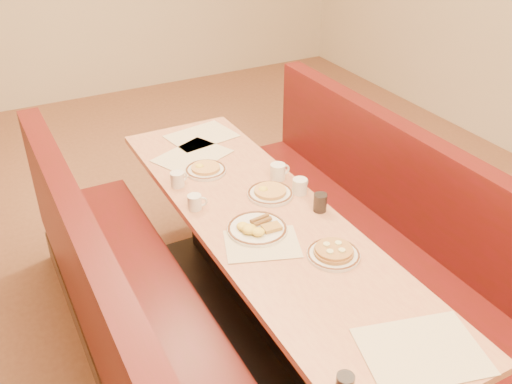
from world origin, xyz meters
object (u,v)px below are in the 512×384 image
pancake_plate (334,253)px  coffee_mug_c (278,171)px  coffee_mug_b (195,202)px  diner_table (265,277)px  booth_right (375,241)px  booth_left (133,325)px  eggs_plate (257,228)px  soda_tumbler_mid (320,203)px  coffee_mug_d (178,179)px  coffee_mug_a (300,186)px

pancake_plate → coffee_mug_c: size_ratio=2.04×
coffee_mug_b → coffee_mug_c: size_ratio=0.84×
diner_table → booth_right: bearing=0.0°
pancake_plate → booth_left: bearing=154.4°
eggs_plate → coffee_mug_c: size_ratio=2.45×
pancake_plate → soda_tumbler_mid: (0.16, 0.35, 0.03)m
booth_left → coffee_mug_c: bearing=18.1°
booth_right → eggs_plate: size_ratio=8.56×
pancake_plate → coffee_mug_d: coffee_mug_d is taller
soda_tumbler_mid → coffee_mug_c: bearing=93.6°
booth_right → eggs_plate: bearing=-174.9°
coffee_mug_b → coffee_mug_a: bearing=9.3°
booth_left → pancake_plate: booth_left is taller
eggs_plate → coffee_mug_b: (-0.18, 0.33, 0.02)m
coffee_mug_c → soda_tumbler_mid: soda_tumbler_mid is taller
coffee_mug_b → coffee_mug_c: 0.53m
coffee_mug_d → booth_right: bearing=-42.3°
diner_table → coffee_mug_d: coffee_mug_d is taller
soda_tumbler_mid → coffee_mug_b: bearing=150.4°
coffee_mug_a → coffee_mug_b: bearing=146.7°
diner_table → pancake_plate: (0.12, -0.41, 0.39)m
booth_right → coffee_mug_b: bearing=165.9°
coffee_mug_d → coffee_mug_c: bearing=-35.1°
diner_table → booth_left: bearing=180.0°
diner_table → coffee_mug_a: 0.52m
eggs_plate → coffee_mug_b: bearing=119.2°
diner_table → coffee_mug_d: bearing=117.5°
coffee_mug_a → coffee_mug_b: size_ratio=1.08×
booth_right → eggs_plate: 0.92m
eggs_plate → coffee_mug_a: bearing=29.3°
booth_right → soda_tumbler_mid: bearing=-172.3°
booth_left → eggs_plate: size_ratio=8.56×
pancake_plate → coffee_mug_a: bearing=73.8°
booth_left → coffee_mug_a: size_ratio=22.99×
booth_left → coffee_mug_c: 1.13m
eggs_plate → coffee_mug_c: coffee_mug_c is taller
pancake_plate → coffee_mug_d: size_ratio=2.27×
eggs_plate → coffee_mug_b: coffee_mug_b is taller
booth_right → coffee_mug_c: (-0.48, 0.32, 0.44)m
coffee_mug_b → coffee_mug_d: 0.26m
coffee_mug_c → coffee_mug_d: 0.56m
coffee_mug_b → soda_tumbler_mid: 0.64m
eggs_plate → coffee_mug_b: 0.38m
diner_table → coffee_mug_d: size_ratio=23.37×
diner_table → pancake_plate: pancake_plate is taller
coffee_mug_b → coffee_mug_d: bearing=109.7°
booth_left → coffee_mug_a: bearing=7.6°
booth_left → soda_tumbler_mid: 1.10m
booth_left → coffee_mug_a: (1.02, 0.14, 0.43)m
coffee_mug_a → coffee_mug_b: (-0.56, 0.12, -0.00)m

